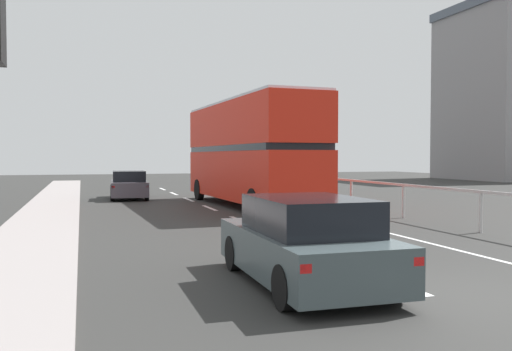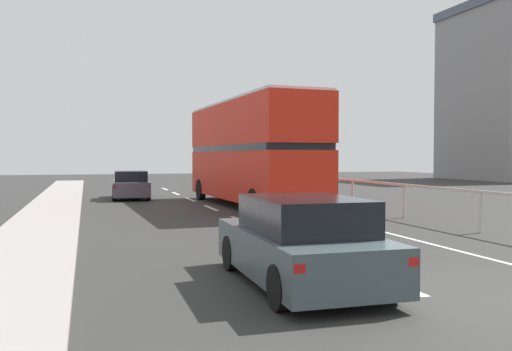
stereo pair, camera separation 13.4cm
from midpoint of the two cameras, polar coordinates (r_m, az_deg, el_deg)
ground_plane at (r=9.08m, az=16.17°, el=-11.88°), size 74.32×120.00×0.10m
lane_paint_markings at (r=17.31m, az=5.39°, el=-5.02°), size 3.21×46.00×0.01m
bridge_side_railing at (r=19.42m, az=14.96°, el=-1.49°), size 0.10×42.00×1.18m
double_decker_bus_red at (r=23.16m, az=-0.89°, el=2.63°), size 2.96×11.03×4.43m
hatchback_car_near at (r=9.08m, az=4.71°, el=-7.00°), size 1.91×4.21×1.46m
sedan_car_ahead at (r=28.00m, az=-13.26°, el=-1.00°), size 1.95×4.16×1.40m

